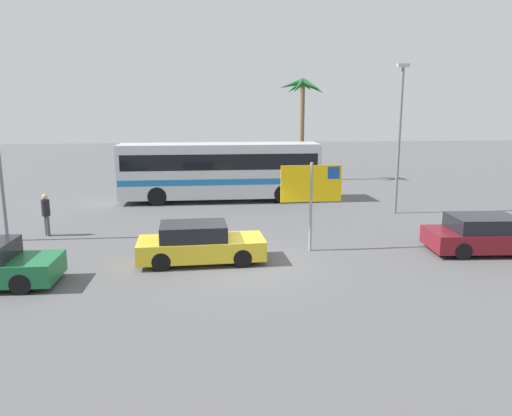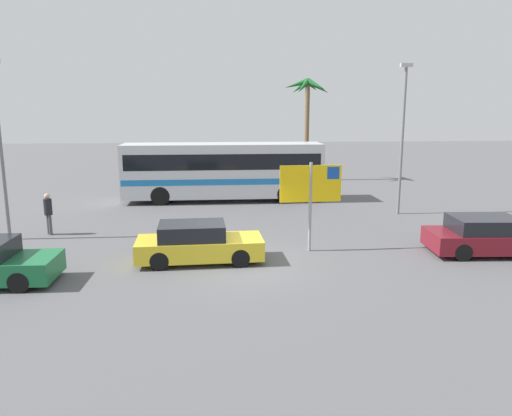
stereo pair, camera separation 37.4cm
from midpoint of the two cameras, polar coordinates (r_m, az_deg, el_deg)
The scene contains 9 objects.
ground at distance 16.28m, azimuth -1.20°, elevation -6.48°, with size 120.00×120.00×0.00m, color #565659.
bus_front_coach at distance 27.06m, azimuth -3.47°, elevation 4.59°, with size 10.86×2.44×3.17m.
ferry_sign at distance 17.30m, azimuth 7.17°, elevation 2.43°, with size 2.20×0.16×3.20m.
car_yellow at distance 16.37m, azimuth -6.17°, elevation -4.13°, with size 4.22×1.81×1.32m.
car_maroon at distance 19.13m, azimuth 26.09°, elevation -2.96°, with size 4.44×2.20×1.32m.
pedestrian_by_bus at distance 21.33m, azimuth -22.66°, elevation -0.27°, with size 0.32×0.32×1.70m.
lamp_post_left_side at distance 20.85m, azimuth -27.27°, elevation 6.71°, with size 0.56×0.20×6.84m.
lamp_post_right_side at distance 24.40m, azimuth 17.17°, elevation 8.28°, with size 0.56×0.20×7.09m.
palm_tree_seaside at distance 35.01m, azimuth 6.34°, elevation 12.60°, with size 3.27×2.95×7.13m.
Camera 2 is at (-0.83, -15.47, 5.02)m, focal length 34.22 mm.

